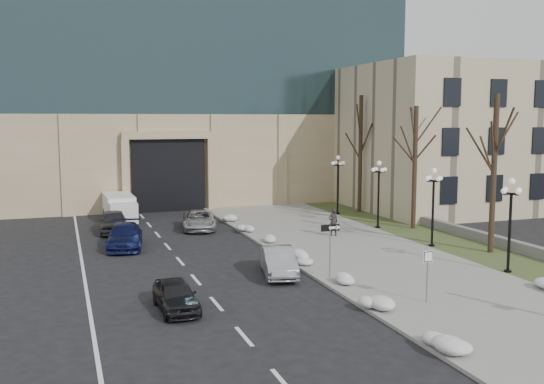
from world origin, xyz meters
The scene contains 30 objects.
ground centered at (0.00, 0.00, 0.00)m, with size 160.00×160.00×0.00m, color black.
sidewalk centered at (3.50, 14.00, 0.06)m, with size 9.00×40.00×0.12m, color gray.
curb centered at (-1.00, 14.00, 0.07)m, with size 0.30×40.00×0.14m, color gray.
grass_strip centered at (10.00, 14.00, 0.05)m, with size 4.00×40.00×0.10m, color #344422.
stone_wall centered at (12.00, 16.00, 0.35)m, with size 0.50×30.00×0.70m, color slate.
office_tower centered at (-2.01, 43.58, 18.49)m, with size 40.00×24.70×36.00m.
classical_building centered at (22.00, 27.98, 6.00)m, with size 22.00×18.12×12.00m.
car_a centered at (-8.23, 5.71, 0.62)m, with size 1.47×3.65×1.24m, color black.
car_b centered at (-2.51, 9.47, 0.69)m, with size 1.46×4.20×1.38m, color #9C9FA4.
car_c centered at (-8.94, 18.52, 0.71)m, with size 1.99×4.89×1.42m, color #171D51.
car_d centered at (-3.46, 23.00, 0.65)m, with size 2.17×4.71×1.31m, color #B4B4B4.
car_e centered at (-9.16, 23.74, 0.75)m, with size 1.76×4.38×1.49m, color #303135.
pedestrian centered at (4.05, 17.22, 1.03)m, with size 0.67×0.44×1.83m, color black.
box_truck centered at (-8.27, 29.00, 0.90)m, with size 2.19×5.91×1.86m.
one_way_sign centered at (-0.28, 7.95, 2.20)m, with size 0.99×0.26×2.67m.
keep_sign centered at (1.63, 2.99, 1.68)m, with size 0.49×0.09×2.29m.
snow_clump_a centered at (-0.62, -1.59, 0.30)m, with size 1.10×1.60×0.36m, color silver.
snow_clump_b centered at (-0.86, 3.05, 0.30)m, with size 1.10×1.60×0.36m, color silver.
snow_clump_c centered at (-0.33, 6.57, 0.30)m, with size 1.10×1.60×0.36m, color silver.
snow_clump_d centered at (-0.63, 11.01, 0.30)m, with size 1.10×1.60×0.36m, color silver.
snow_clump_e centered at (-0.33, 16.31, 0.30)m, with size 1.10×1.60×0.36m, color silver.
snow_clump_f centered at (-0.77, 20.85, 0.30)m, with size 1.10×1.60×0.36m, color silver.
snow_clump_g centered at (-0.78, 24.88, 0.30)m, with size 1.10×1.60×0.36m, color silver.
lamppost_a centered at (8.30, 6.00, 3.07)m, with size 1.18×1.18×4.76m.
lamppost_b centered at (8.30, 12.50, 3.07)m, with size 1.18×1.18×4.76m.
lamppost_c centered at (8.30, 19.00, 3.07)m, with size 1.18×1.18×4.76m.
lamppost_d centered at (8.30, 25.50, 3.07)m, with size 1.18×1.18×4.76m.
tree_near centered at (10.50, 10.00, 5.83)m, with size 3.20×3.20×9.00m.
tree_mid centered at (10.50, 18.00, 5.50)m, with size 3.20×3.20×8.50m.
tree_far centered at (10.50, 26.00, 6.15)m, with size 3.20×3.20×9.50m.
Camera 1 is at (-12.36, -17.73, 7.62)m, focal length 40.00 mm.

